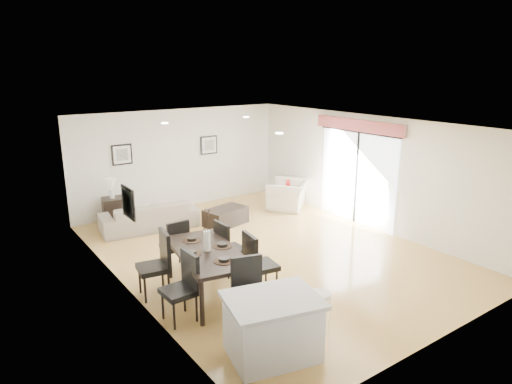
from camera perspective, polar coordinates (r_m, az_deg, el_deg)
ground at (r=9.73m, az=1.38°, el=-7.48°), size 8.00×8.00×0.00m
wall_back at (r=12.63m, az=-9.50°, el=4.09°), size 6.00×0.04×2.70m
wall_front at (r=6.69m, az=22.52°, el=-7.13°), size 6.00×0.04×2.70m
wall_left at (r=7.94m, az=-16.24°, el=-3.07°), size 0.04×8.00×2.70m
wall_right at (r=11.29m, az=13.75°, el=2.52°), size 0.04×8.00×2.70m
ceiling at (r=9.03m, az=1.49°, el=8.52°), size 6.00×8.00×0.02m
sofa at (r=11.23m, az=-13.23°, el=-2.92°), size 2.35×1.15×0.66m
armchair at (r=12.58m, az=4.06°, el=-0.34°), size 1.54×1.52×0.75m
courtyard_plant_a at (r=13.07m, az=23.31°, el=-1.09°), size 0.71×0.64×0.71m
courtyard_plant_b at (r=13.94m, az=18.05°, el=0.14°), size 0.40×0.40×0.59m
dining_table at (r=7.78m, az=-6.11°, el=-7.81°), size 1.28×2.07×0.81m
dining_chair_wnear at (r=7.16m, az=-9.00°, el=-11.16°), size 0.50×0.50×1.08m
dining_chair_wfar at (r=7.94m, az=-12.09°, el=-8.34°), size 0.58×0.58×1.13m
dining_chair_enear at (r=7.79m, az=0.04°, el=-8.55°), size 0.56×0.56×1.11m
dining_chair_efar at (r=8.54m, az=-3.65°, el=-6.64°), size 0.48×0.48×1.04m
dining_chair_head at (r=6.92m, az=-0.89°, el=-11.97°), size 0.60×0.60×1.07m
dining_chair_foot at (r=8.84m, az=-9.93°, el=-6.22°), size 0.45×0.45×1.00m
vase at (r=7.64m, az=-6.19°, el=-5.19°), size 0.94×1.43×0.73m
coffee_table at (r=11.30m, az=-3.80°, el=-3.06°), size 1.15×0.84×0.42m
side_table at (r=11.84m, az=-17.39°, el=-2.26°), size 0.58×0.58×0.66m
table_lamp at (r=11.67m, az=-17.64°, el=0.77°), size 0.26×0.26×0.49m
cushion at (r=12.37m, az=4.01°, el=0.53°), size 0.32×0.35×0.36m
kitchen_island at (r=6.34m, az=2.07°, el=-16.47°), size 1.41×1.21×0.86m
bar_stool at (r=6.75m, az=7.98°, el=-13.09°), size 0.31×0.31×0.67m
framed_print_back_left at (r=11.96m, az=-16.41°, el=4.51°), size 0.52×0.04×0.52m
framed_print_back_right at (r=12.96m, az=-5.91°, el=5.86°), size 0.52×0.04×0.52m
framed_print_left_wall at (r=7.68m, az=-15.69°, el=-1.30°), size 0.04×0.52×0.52m
sliding_door at (r=11.39m, az=12.57°, el=4.32°), size 0.12×2.70×2.57m
courtyard at (r=14.35m, az=19.41°, el=3.03°), size 6.00×6.00×2.00m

